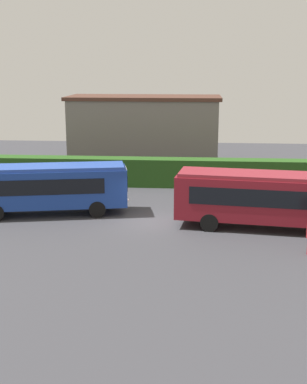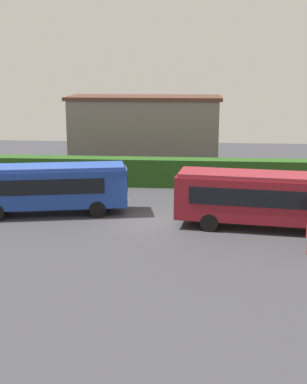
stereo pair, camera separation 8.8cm
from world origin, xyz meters
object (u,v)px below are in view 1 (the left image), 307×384
at_px(bus_blue, 47,186).
at_px(bus_maroon, 270,197).
at_px(person_center, 222,198).
at_px(person_left, 95,186).

relative_size(bus_blue, bus_maroon, 0.92).
bearing_deg(bus_maroon, person_center, 133.54).
height_order(bus_blue, person_left, bus_blue).
xyz_separation_m(bus_blue, person_left, (2.25, 3.48, -0.77)).
height_order(bus_blue, bus_maroon, bus_maroon).
relative_size(bus_blue, person_left, 5.36).
distance_m(bus_maroon, person_left, 12.08).
xyz_separation_m(bus_maroon, person_center, (-2.43, 3.31, -0.93)).
distance_m(bus_maroon, person_center, 4.21).
height_order(person_left, person_center, person_left).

